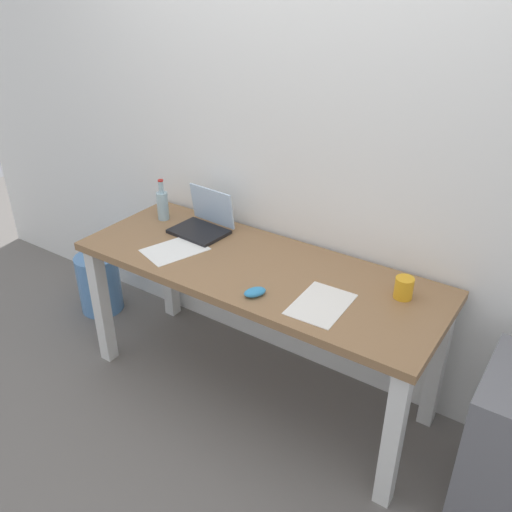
{
  "coord_description": "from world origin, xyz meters",
  "views": [
    {
      "loc": [
        1.24,
        -1.83,
        2.02
      ],
      "look_at": [
        0.0,
        0.0,
        0.8
      ],
      "focal_mm": 37.97,
      "sensor_mm": 36.0,
      "label": 1
    }
  ],
  "objects_px": {
    "desk": "(256,284)",
    "water_cooler_jug": "(99,283)",
    "beer_bottle": "(163,204)",
    "laptop_left": "(203,223)",
    "coffee_mug": "(404,288)",
    "computer_mouse": "(255,292)"
  },
  "relations": [
    {
      "from": "coffee_mug",
      "to": "laptop_left",
      "type": "bearing_deg",
      "value": 178.7
    },
    {
      "from": "coffee_mug",
      "to": "water_cooler_jug",
      "type": "relative_size",
      "value": 0.22
    },
    {
      "from": "computer_mouse",
      "to": "beer_bottle",
      "type": "bearing_deg",
      "value": -173.91
    },
    {
      "from": "beer_bottle",
      "to": "water_cooler_jug",
      "type": "height_order",
      "value": "beer_bottle"
    },
    {
      "from": "desk",
      "to": "computer_mouse",
      "type": "height_order",
      "value": "computer_mouse"
    },
    {
      "from": "desk",
      "to": "water_cooler_jug",
      "type": "xyz_separation_m",
      "value": [
        -1.25,
        0.05,
        -0.45
      ]
    },
    {
      "from": "coffee_mug",
      "to": "water_cooler_jug",
      "type": "bearing_deg",
      "value": -177.77
    },
    {
      "from": "beer_bottle",
      "to": "desk",
      "type": "bearing_deg",
      "value": -11.17
    },
    {
      "from": "desk",
      "to": "coffee_mug",
      "type": "relative_size",
      "value": 18.86
    },
    {
      "from": "water_cooler_jug",
      "to": "coffee_mug",
      "type": "bearing_deg",
      "value": 2.23
    },
    {
      "from": "computer_mouse",
      "to": "coffee_mug",
      "type": "xyz_separation_m",
      "value": [
        0.53,
        0.34,
        0.03
      ]
    },
    {
      "from": "beer_bottle",
      "to": "water_cooler_jug",
      "type": "distance_m",
      "value": 0.84
    },
    {
      "from": "desk",
      "to": "beer_bottle",
      "type": "distance_m",
      "value": 0.75
    },
    {
      "from": "desk",
      "to": "computer_mouse",
      "type": "xyz_separation_m",
      "value": [
        0.14,
        -0.22,
        0.12
      ]
    },
    {
      "from": "laptop_left",
      "to": "water_cooler_jug",
      "type": "relative_size",
      "value": 0.68
    },
    {
      "from": "desk",
      "to": "beer_bottle",
      "type": "relative_size",
      "value": 7.77
    },
    {
      "from": "water_cooler_jug",
      "to": "desk",
      "type": "bearing_deg",
      "value": -2.26
    },
    {
      "from": "laptop_left",
      "to": "coffee_mug",
      "type": "distance_m",
      "value": 1.11
    },
    {
      "from": "laptop_left",
      "to": "coffee_mug",
      "type": "bearing_deg",
      "value": -1.3
    },
    {
      "from": "computer_mouse",
      "to": "water_cooler_jug",
      "type": "relative_size",
      "value": 0.23
    },
    {
      "from": "coffee_mug",
      "to": "water_cooler_jug",
      "type": "height_order",
      "value": "coffee_mug"
    },
    {
      "from": "desk",
      "to": "coffee_mug",
      "type": "distance_m",
      "value": 0.7
    }
  ]
}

